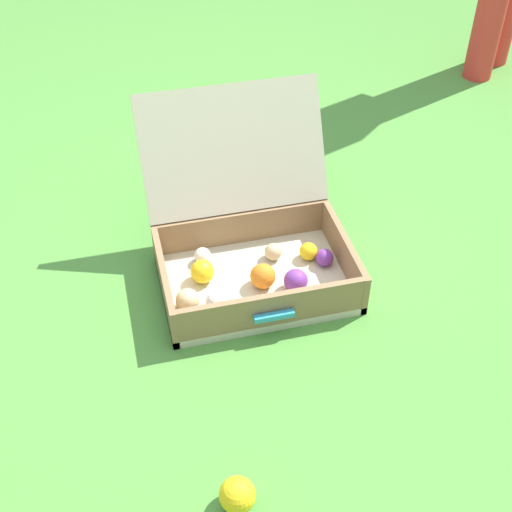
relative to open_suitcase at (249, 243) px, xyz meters
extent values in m
plane|color=#4C8C38|center=(-0.09, -0.07, -0.11)|extent=(16.00, 16.00, 0.00)
cube|color=beige|center=(0.01, -0.07, -0.09)|extent=(0.55, 0.37, 0.03)
cube|color=olive|center=(-0.26, -0.07, -0.04)|extent=(0.02, 0.37, 0.13)
cube|color=olive|center=(0.27, -0.07, -0.04)|extent=(0.02, 0.37, 0.13)
cube|color=olive|center=(0.01, -0.25, -0.04)|extent=(0.51, 0.02, 0.13)
cube|color=olive|center=(0.01, 0.11, -0.04)|extent=(0.51, 0.02, 0.13)
cube|color=beige|center=(0.01, 0.21, 0.19)|extent=(0.55, 0.20, 0.34)
cube|color=teal|center=(0.01, -0.27, -0.03)|extent=(0.11, 0.02, 0.02)
sphere|color=orange|center=(0.02, -0.10, -0.05)|extent=(0.07, 0.07, 0.07)
sphere|color=#D1B784|center=(-0.21, -0.14, -0.05)|extent=(0.07, 0.07, 0.07)
sphere|color=#D1B784|center=(0.08, 0.01, -0.06)|extent=(0.05, 0.05, 0.05)
sphere|color=purple|center=(0.10, -0.14, -0.05)|extent=(0.07, 0.07, 0.07)
sphere|color=white|center=(-0.12, -0.17, -0.04)|extent=(0.08, 0.08, 0.08)
sphere|color=purple|center=(0.22, -0.05, -0.06)|extent=(0.05, 0.05, 0.05)
sphere|color=yellow|center=(0.18, -0.02, -0.06)|extent=(0.05, 0.05, 0.05)
sphere|color=white|center=(-0.13, 0.04, -0.06)|extent=(0.05, 0.05, 0.05)
sphere|color=yellow|center=(-0.15, -0.04, -0.05)|extent=(0.07, 0.07, 0.07)
sphere|color=yellow|center=(-0.20, -0.73, -0.07)|extent=(0.08, 0.08, 0.08)
camera|label=1|loc=(-0.35, -1.49, 1.31)|focal=48.72mm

